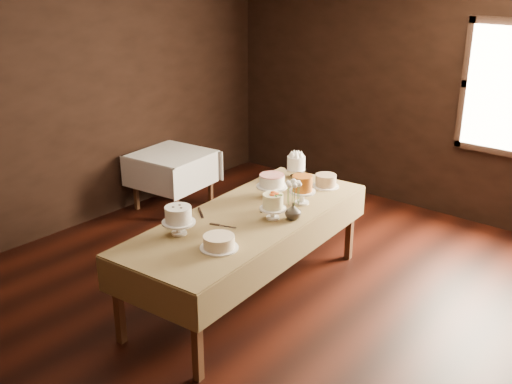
# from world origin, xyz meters

# --- Properties ---
(floor) EXTENTS (5.00, 6.00, 0.01)m
(floor) POSITION_xyz_m (0.00, 0.00, 0.00)
(floor) COLOR black
(floor) RESTS_ON ground
(wall_back) EXTENTS (5.00, 0.02, 2.80)m
(wall_back) POSITION_xyz_m (0.00, 3.00, 1.40)
(wall_back) COLOR black
(wall_back) RESTS_ON ground
(wall_left) EXTENTS (0.02, 6.00, 2.80)m
(wall_left) POSITION_xyz_m (-2.50, 0.00, 1.40)
(wall_left) COLOR black
(wall_left) RESTS_ON ground
(display_table) EXTENTS (1.20, 2.63, 0.79)m
(display_table) POSITION_xyz_m (0.06, 0.03, 0.73)
(display_table) COLOR #412515
(display_table) RESTS_ON ground
(side_table) EXTENTS (0.91, 0.91, 0.69)m
(side_table) POSITION_xyz_m (-2.05, 1.06, 0.62)
(side_table) COLOR #412515
(side_table) RESTS_ON ground
(cake_meringue) EXTENTS (0.22, 0.22, 0.24)m
(cake_meringue) POSITION_xyz_m (-0.22, 1.10, 0.90)
(cake_meringue) COLOR silver
(cake_meringue) RESTS_ON display_table
(cake_speckled) EXTENTS (0.28, 0.28, 0.12)m
(cake_speckled) POSITION_xyz_m (0.17, 1.07, 0.85)
(cake_speckled) COLOR white
(cake_speckled) RESTS_ON display_table
(cake_lattice) EXTENTS (0.29, 0.29, 0.22)m
(cake_lattice) POSITION_xyz_m (-0.07, 0.52, 0.89)
(cake_lattice) COLOR white
(cake_lattice) RESTS_ON display_table
(cake_caramel) EXTENTS (0.24, 0.24, 0.28)m
(cake_caramel) POSITION_xyz_m (0.25, 0.56, 0.91)
(cake_caramel) COLOR white
(cake_caramel) RESTS_ON display_table
(cake_flowers) EXTENTS (0.23, 0.23, 0.24)m
(cake_flowers) POSITION_xyz_m (0.26, 0.12, 0.89)
(cake_flowers) COLOR white
(cake_flowers) RESTS_ON display_table
(cake_swirl) EXTENTS (0.29, 0.29, 0.25)m
(cake_swirl) POSITION_xyz_m (-0.13, -0.62, 0.90)
(cake_swirl) COLOR white
(cake_swirl) RESTS_ON display_table
(cake_cream) EXTENTS (0.30, 0.30, 0.11)m
(cake_cream) POSITION_xyz_m (0.30, -0.60, 0.84)
(cake_cream) COLOR white
(cake_cream) RESTS_ON display_table
(cake_server_a) EXTENTS (0.23, 0.10, 0.01)m
(cake_server_a) POSITION_xyz_m (0.08, -0.26, 0.80)
(cake_server_a) COLOR silver
(cake_server_a) RESTS_ON display_table
(cake_server_c) EXTENTS (0.12, 0.23, 0.01)m
(cake_server_c) POSITION_xyz_m (0.03, 0.30, 0.80)
(cake_server_c) COLOR silver
(cake_server_c) RESTS_ON display_table
(cake_server_d) EXTENTS (0.19, 0.18, 0.01)m
(cake_server_d) POSITION_xyz_m (0.29, 0.37, 0.80)
(cake_server_d) COLOR silver
(cake_server_d) RESTS_ON display_table
(cake_server_e) EXTENTS (0.21, 0.16, 0.01)m
(cake_server_e) POSITION_xyz_m (-0.26, -0.23, 0.80)
(cake_server_e) COLOR silver
(cake_server_e) RESTS_ON display_table
(flower_vase) EXTENTS (0.18, 0.18, 0.15)m
(flower_vase) POSITION_xyz_m (0.40, 0.22, 0.86)
(flower_vase) COLOR #2D2823
(flower_vase) RESTS_ON display_table
(flower_bouquet) EXTENTS (0.14, 0.14, 0.20)m
(flower_bouquet) POSITION_xyz_m (0.40, 0.22, 1.06)
(flower_bouquet) COLOR white
(flower_bouquet) RESTS_ON flower_vase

